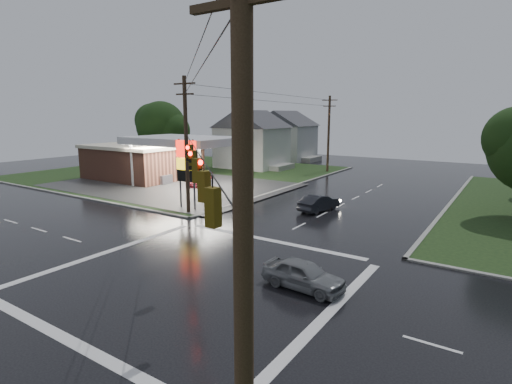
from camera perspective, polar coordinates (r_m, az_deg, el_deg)
The scene contains 14 objects.
ground at distance 20.84m, azimuth -8.16°, elevation -11.86°, with size 120.00×120.00×0.00m, color black.
grass_nw at distance 56.53m, azimuth -10.49°, elevation 2.77°, with size 36.00×36.00×0.08m, color black.
gas_station at distance 51.66m, azimuth -15.18°, elevation 4.59°, with size 26.20×18.00×5.60m.
pylon_sign at distance 34.28m, azimuth -9.90°, elevation 4.13°, with size 2.00×0.35×6.00m.
utility_pole_nw at distance 32.71m, azimuth -9.92°, elevation 6.81°, with size 2.20×0.32×11.00m.
utility_pole_se at distance 6.29m, azimuth -1.81°, elevation -11.14°, with size 2.20×0.32×11.00m.
utility_pole_n at distance 56.90m, azimuth 10.33°, elevation 8.32°, with size 2.20×0.32×10.50m.
traffic_signals at distance 19.24m, azimuth -8.69°, elevation 6.18°, with size 26.87×26.87×1.47m.
house_near at distance 60.68m, azimuth -0.54°, elevation 7.66°, with size 11.05×8.48×8.60m.
house_far at distance 71.42m, azimuth 4.23°, elevation 8.16°, with size 11.05×8.48×8.60m.
tree_nw_behind at distance 64.36m, azimuth -13.31°, elevation 9.15°, with size 8.93×7.60×10.00m.
car_north at distance 34.14m, azimuth 8.98°, elevation -1.51°, with size 1.48×4.25×1.40m, color black.
car_crossing at distance 19.21m, azimuth 6.80°, elevation -11.64°, with size 1.63×4.04×1.38m, color slate.
car_pump at distance 45.84m, azimuth -8.03°, elevation 1.69°, with size 1.84×4.53×1.31m, color maroon.
Camera 1 is at (12.87, -14.25, 8.11)m, focal length 28.00 mm.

